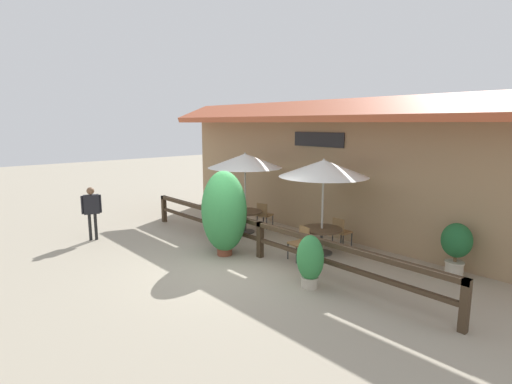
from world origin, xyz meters
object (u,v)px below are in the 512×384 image
object	(u,v)px
chair_near_streetside	(225,221)
chair_middle_streetside	(300,241)
chair_near_wallside	(264,214)
dining_table_middle	(322,233)
pedestrian	(91,206)
dining_table_near	(245,215)
chair_middle_wallside	(341,231)
patio_umbrella_middle	(324,168)
potted_plant_tall_tropical	(224,212)
potted_plant_broad_leaf	(310,260)
patio_umbrella_near	(245,161)
potted_plant_small_flowering	(456,245)

from	to	relation	value
chair_near_streetside	chair_middle_streetside	xyz separation A→B (m)	(3.02, 0.14, 0.00)
chair_near_wallside	dining_table_middle	distance (m)	3.04
chair_near_streetside	pedestrian	bearing A→B (deg)	-112.18
dining_table_near	chair_middle_wallside	world-z (taller)	chair_middle_wallside
patio_umbrella_middle	pedestrian	size ratio (longest dim) A/B	1.59
chair_near_streetside	dining_table_middle	size ratio (longest dim) A/B	0.79
chair_near_streetside	dining_table_middle	xyz separation A→B (m)	(3.06, 0.95, 0.07)
chair_middle_wallside	potted_plant_tall_tropical	xyz separation A→B (m)	(-1.68, -2.87, 0.69)
dining_table_middle	potted_plant_broad_leaf	size ratio (longest dim) A/B	0.94
patio_umbrella_near	dining_table_middle	size ratio (longest dim) A/B	2.36
chair_near_wallside	potted_plant_tall_tropical	distance (m)	3.07
chair_middle_wallside	dining_table_near	bearing A→B (deg)	20.54
chair_near_wallside	patio_umbrella_near	bearing A→B (deg)	73.29
chair_middle_streetside	pedestrian	world-z (taller)	pedestrian
patio_umbrella_middle	dining_table_middle	xyz separation A→B (m)	(0.00, 0.00, -1.76)
dining_table_near	potted_plant_tall_tropical	bearing A→B (deg)	-53.92
chair_middle_wallside	potted_plant_broad_leaf	xyz separation A→B (m)	(1.26, -2.79, 0.12)
patio_umbrella_near	chair_near_wallside	distance (m)	2.00
chair_middle_wallside	patio_umbrella_near	bearing A→B (deg)	20.54
potted_plant_tall_tropical	dining_table_middle	bearing A→B (deg)	51.25
potted_plant_broad_leaf	patio_umbrella_middle	bearing A→B (deg)	123.23
potted_plant_small_flowering	patio_umbrella_near	bearing A→B (deg)	-168.94
chair_near_wallside	dining_table_near	bearing A→B (deg)	73.29
patio_umbrella_middle	pedestrian	bearing A→B (deg)	-142.08
chair_near_wallside	potted_plant_tall_tropical	xyz separation A→B (m)	(1.33, -2.67, 0.69)
potted_plant_small_flowering	pedestrian	size ratio (longest dim) A/B	0.77
patio_umbrella_near	dining_table_middle	world-z (taller)	patio_umbrella_near
potted_plant_broad_leaf	potted_plant_small_flowering	size ratio (longest dim) A/B	0.92
dining_table_near	dining_table_middle	bearing A→B (deg)	3.16
patio_umbrella_middle	potted_plant_tall_tropical	size ratio (longest dim) A/B	1.13
chair_near_streetside	chair_near_wallside	size ratio (longest dim) A/B	1.00
dining_table_near	pedestrian	distance (m)	4.70
potted_plant_tall_tropical	pedestrian	xyz separation A→B (m)	(-3.74, -2.14, -0.14)
pedestrian	patio_umbrella_near	bearing A→B (deg)	-13.79
chair_near_streetside	pedestrian	size ratio (longest dim) A/B	0.53
potted_plant_broad_leaf	chair_near_wallside	bearing A→B (deg)	148.70
patio_umbrella_middle	pedestrian	xyz separation A→B (m)	(-5.39, -4.20, -1.28)
patio_umbrella_middle	dining_table_near	bearing A→B (deg)	-176.84
patio_umbrella_near	patio_umbrella_middle	size ratio (longest dim) A/B	1.00
chair_near_streetside	potted_plant_tall_tropical	world-z (taller)	potted_plant_tall_tropical
chair_near_wallside	patio_umbrella_middle	xyz separation A→B (m)	(2.98, -0.62, 1.84)
dining_table_middle	potted_plant_small_flowering	bearing A→B (deg)	18.39
dining_table_middle	chair_middle_wallside	distance (m)	0.82
potted_plant_tall_tropical	potted_plant_small_flowering	size ratio (longest dim) A/B	1.82
chair_middle_streetside	potted_plant_small_flowering	world-z (taller)	potted_plant_small_flowering
chair_middle_streetside	patio_umbrella_near	bearing A→B (deg)	179.23
patio_umbrella_near	potted_plant_tall_tropical	world-z (taller)	patio_umbrella_near
chair_near_streetside	potted_plant_tall_tropical	xyz separation A→B (m)	(1.41, -1.10, 0.69)
dining_table_near	patio_umbrella_near	bearing A→B (deg)	90.00
potted_plant_tall_tropical	chair_near_streetside	bearing A→B (deg)	142.07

